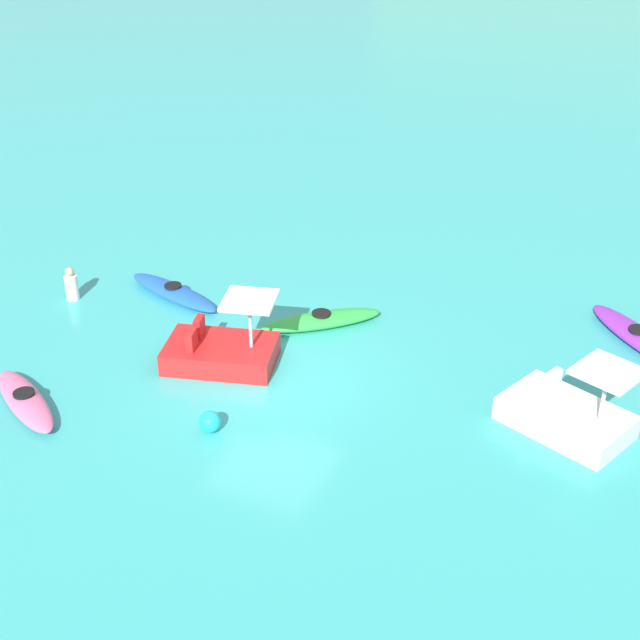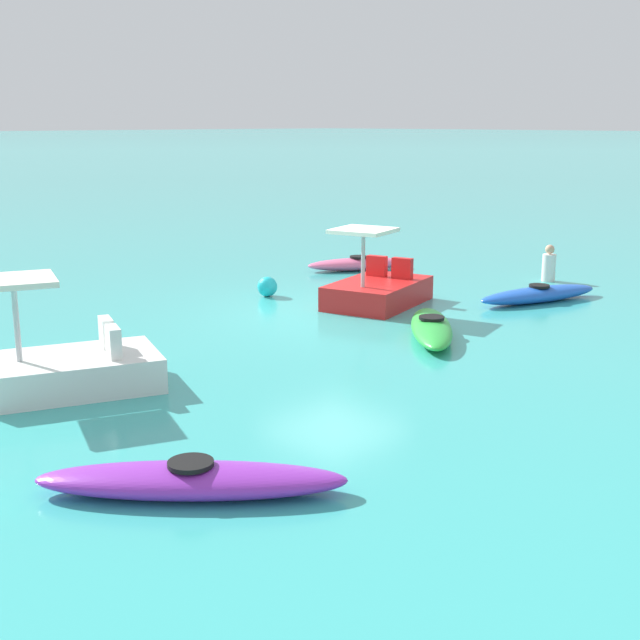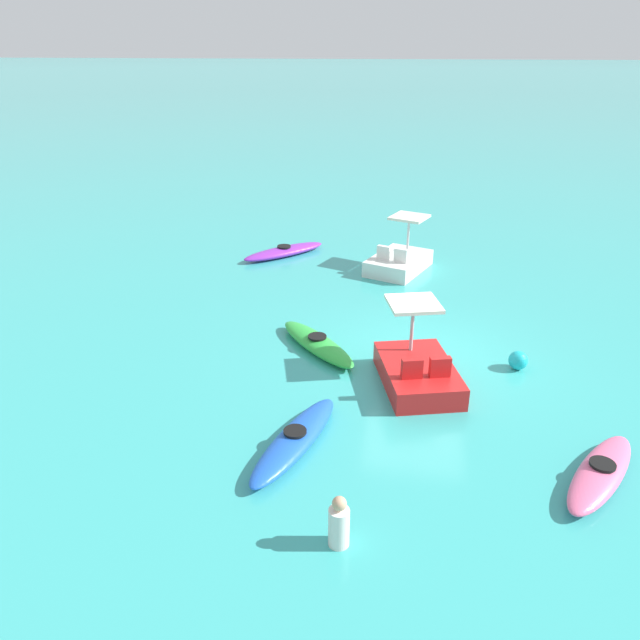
% 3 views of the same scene
% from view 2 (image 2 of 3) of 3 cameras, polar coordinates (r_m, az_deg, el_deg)
% --- Properties ---
extents(ground_plane, '(600.00, 600.00, 0.00)m').
position_cam_2_polar(ground_plane, '(16.82, 0.92, 0.41)').
color(ground_plane, '#38ADA8').
extents(kayak_pink, '(2.66, 1.93, 0.37)m').
position_cam_2_polar(kayak_pink, '(21.78, 2.60, 3.81)').
color(kayak_pink, pink).
rests_on(kayak_pink, ground_plane).
extents(kayak_green, '(2.67, 2.50, 0.37)m').
position_cam_2_polar(kayak_green, '(15.16, 7.55, -0.52)').
color(kayak_green, green).
rests_on(kayak_green, ground_plane).
extents(kayak_blue, '(3.14, 1.51, 0.37)m').
position_cam_2_polar(kayak_blue, '(18.52, 14.60, 1.70)').
color(kayak_blue, blue).
rests_on(kayak_blue, ground_plane).
extents(kayak_purple, '(2.82, 2.80, 0.37)m').
position_cam_2_polar(kayak_purple, '(8.91, -8.71, -10.66)').
color(kayak_purple, purple).
rests_on(kayak_purple, ground_plane).
extents(pedal_boat_white, '(2.78, 2.26, 1.68)m').
position_cam_2_polar(pedal_boat_white, '(12.56, -16.51, -3.07)').
color(pedal_boat_white, white).
rests_on(pedal_boat_white, ground_plane).
extents(pedal_boat_red, '(2.72, 2.10, 1.68)m').
position_cam_2_polar(pedal_boat_red, '(17.62, 3.91, 2.09)').
color(pedal_boat_red, red).
rests_on(pedal_boat_red, ground_plane).
extents(buoy_cyan, '(0.44, 0.44, 0.44)m').
position_cam_2_polar(buoy_cyan, '(18.50, -3.59, 2.27)').
color(buoy_cyan, '#19B7C6').
rests_on(buoy_cyan, ground_plane).
extents(person_near_shore, '(0.45, 0.45, 0.88)m').
position_cam_2_polar(person_near_shore, '(20.97, 15.24, 3.60)').
color(person_near_shore, silver).
rests_on(person_near_shore, ground_plane).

